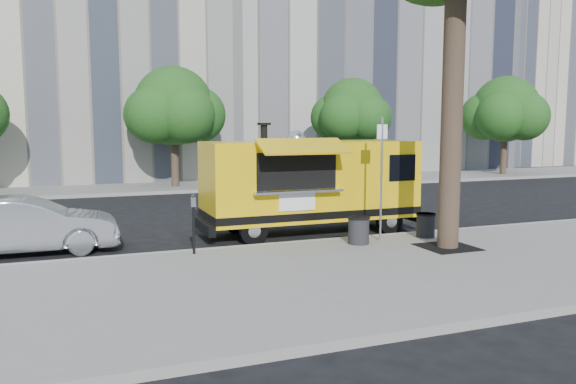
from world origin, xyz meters
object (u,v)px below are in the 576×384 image
object	(u,v)px
food_truck	(310,183)
trash_bin_left	(359,229)
parking_meter	(193,216)
sedan	(27,226)
far_tree_b	(174,106)
sign_post	(381,171)
far_tree_d	(506,109)
trash_bin_right	(426,224)
far_tree_c	(352,111)

from	to	relation	value
food_truck	trash_bin_left	size ratio (longest dim) A/B	9.41
parking_meter	sedan	size ratio (longest dim) A/B	0.33
far_tree_b	sign_post	world-z (taller)	far_tree_b
sign_post	sedan	world-z (taller)	sign_post
far_tree_d	trash_bin_left	distance (m)	22.56
parking_meter	trash_bin_left	size ratio (longest dim) A/B	2.05
trash_bin_right	far_tree_d	bearing A→B (deg)	43.07
trash_bin_right	far_tree_c	bearing A→B (deg)	69.76
far_tree_b	far_tree_c	size ratio (longest dim) A/B	1.06
far_tree_c	trash_bin_right	bearing A→B (deg)	-110.24
sedan	trash_bin_left	xyz separation A→B (m)	(7.32, -2.32, -0.16)
trash_bin_right	trash_bin_left	bearing A→B (deg)	-176.22
far_tree_d	trash_bin_right	size ratio (longest dim) A/B	9.42
far_tree_c	far_tree_d	distance (m)	10.00
far_tree_b	sedan	size ratio (longest dim) A/B	1.37
far_tree_b	far_tree_c	world-z (taller)	far_tree_b
far_tree_c	sedan	bearing A→B (deg)	-140.81
far_tree_d	trash_bin_right	world-z (taller)	far_tree_d
parking_meter	sign_post	bearing A→B (deg)	-2.52
far_tree_c	sign_post	xyz separation A→B (m)	(-6.45, -13.95, -1.87)
sign_post	trash_bin_left	world-z (taller)	sign_post
far_tree_d	trash_bin_left	world-z (taller)	far_tree_d
sign_post	food_truck	bearing A→B (deg)	114.43
far_tree_c	trash_bin_right	distance (m)	15.23
food_truck	trash_bin_left	xyz separation A→B (m)	(0.29, -2.27, -0.91)
trash_bin_left	far_tree_d	bearing A→B (deg)	39.85
parking_meter	sedan	world-z (taller)	parking_meter
far_tree_b	trash_bin_left	size ratio (longest dim) A/B	8.46
trash_bin_left	far_tree_b	bearing A→B (deg)	97.42
far_tree_b	sedan	world-z (taller)	far_tree_b
far_tree_b	food_truck	world-z (taller)	far_tree_b
parking_meter	food_truck	size ratio (longest dim) A/B	0.22
far_tree_c	trash_bin_left	bearing A→B (deg)	-116.82
sign_post	food_truck	size ratio (longest dim) A/B	0.49
far_tree_b	far_tree_c	xyz separation A→B (m)	(9.00, -0.30, -0.12)
trash_bin_right	far_tree_b	bearing A→B (deg)	105.11
food_truck	sedan	xyz separation A→B (m)	(-7.03, 0.05, -0.75)
parking_meter	trash_bin_right	size ratio (longest dim) A/B	2.23
sedan	trash_bin_right	bearing A→B (deg)	-102.32
far_tree_d	food_truck	xyz separation A→B (m)	(-17.41, -12.03, -2.48)
far_tree_c	sedan	distance (m)	18.89
sedan	food_truck	bearing A→B (deg)	-89.50
far_tree_d	sedan	distance (m)	27.41
trash_bin_left	trash_bin_right	world-z (taller)	trash_bin_left
sign_post	trash_bin_left	xyz separation A→B (m)	(-0.67, -0.14, -1.35)
sedan	trash_bin_left	bearing A→B (deg)	-106.65
far_tree_c	food_truck	distance (m)	14.15
sedan	far_tree_c	bearing A→B (deg)	-49.89
far_tree_b	trash_bin_left	bearing A→B (deg)	-82.58
far_tree_b	sedan	distance (m)	13.62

